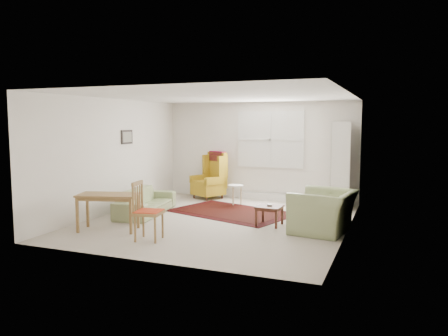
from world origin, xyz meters
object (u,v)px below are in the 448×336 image
at_px(wingback_chair, 208,175).
at_px(desk, 108,212).
at_px(stool, 236,195).
at_px(desk_chair, 149,211).
at_px(sofa, 146,197).
at_px(cabinet, 341,165).
at_px(armchair, 324,207).
at_px(coffee_table, 269,216).

height_order(wingback_chair, desk, wingback_chair).
relative_size(stool, desk_chair, 0.49).
bearing_deg(desk, sofa, 95.64).
bearing_deg(sofa, cabinet, -68.41).
bearing_deg(desk_chair, sofa, 23.81).
distance_m(armchair, coffee_table, 1.09).
distance_m(sofa, wingback_chair, 2.34).
xyz_separation_m(wingback_chair, desk, (-0.33, -3.80, -0.27)).
height_order(wingback_chair, coffee_table, wingback_chair).
distance_m(wingback_chair, desk_chair, 4.15).
bearing_deg(desk, cabinet, 45.53).
bearing_deg(cabinet, desk, -140.76).
height_order(sofa, armchair, armchair).
xyz_separation_m(desk, desk_chair, (1.04, -0.29, 0.16)).
relative_size(stool, desk, 0.45).
xyz_separation_m(cabinet, desk, (-3.69, -3.76, -0.66)).
bearing_deg(stool, desk, -111.85).
bearing_deg(coffee_table, sofa, 178.87).
bearing_deg(desk, armchair, 19.98).
height_order(cabinet, desk_chair, cabinet).
height_order(stool, desk_chair, desk_chair).
xyz_separation_m(armchair, wingback_chair, (-3.36, 2.46, 0.16)).
distance_m(cabinet, desk, 5.31).
height_order(armchair, desk_chair, desk_chair).
xyz_separation_m(coffee_table, desk, (-2.65, -1.47, 0.15)).
distance_m(coffee_table, desk_chair, 2.41).
relative_size(wingback_chair, stool, 2.53).
xyz_separation_m(sofa, wingback_chair, (0.48, 2.27, 0.24)).
bearing_deg(wingback_chair, desk_chair, -52.62).
distance_m(stool, desk_chair, 3.56).
distance_m(stool, cabinet, 2.56).
bearing_deg(stool, desk_chair, -94.27).
bearing_deg(desk, stool, 68.15).
height_order(armchair, wingback_chair, wingback_chair).
xyz_separation_m(sofa, stool, (1.45, 1.72, -0.13)).
xyz_separation_m(armchair, coffee_table, (-1.05, 0.13, -0.26)).
bearing_deg(armchair, stool, -120.62).
relative_size(desk, desk_chair, 1.08).
xyz_separation_m(sofa, cabinet, (3.84, 2.23, 0.63)).
relative_size(sofa, cabinet, 0.93).
distance_m(armchair, cabinet, 2.48).
height_order(wingback_chair, desk_chair, wingback_chair).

